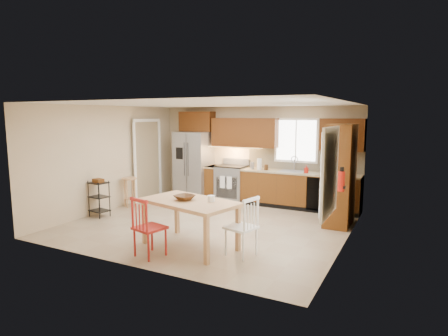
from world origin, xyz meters
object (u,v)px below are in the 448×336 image
utility_cart (99,199)px  range_stove (232,184)px  chair_red (150,227)px  table_jar (211,200)px  pantry (340,175)px  soap_bottle (306,169)px  bar_stool (130,192)px  fire_extinguisher (341,181)px  chair_white (241,226)px  refrigerator (194,165)px  table_bowl (184,200)px  dining_table (190,224)px

utility_cart → range_stove: bearing=63.4°
chair_red → table_jar: bearing=59.6°
pantry → soap_bottle: bearing=136.5°
chair_red → bar_stool: bearing=149.5°
table_jar → fire_extinguisher: bearing=37.1°
chair_white → table_jar: (-0.59, 0.05, 0.36)m
bar_stool → chair_red: bearing=-58.0°
range_stove → utility_cart: bearing=-124.7°
refrigerator → bar_stool: refrigerator is taller
bar_stool → utility_cart: size_ratio=0.90×
refrigerator → table_bowl: 4.02m
soap_bottle → chair_red: size_ratio=0.20×
pantry → chair_red: bearing=-126.6°
pantry → table_jar: pantry is taller
refrigerator → chair_white: 4.61m
refrigerator → table_jar: refrigerator is taller
fire_extinguisher → dining_table: 2.80m
fire_extinguisher → range_stove: bearing=147.4°
pantry → bar_stool: 5.04m
fire_extinguisher → table_bowl: size_ratio=1.07×
soap_bottle → utility_cart: 4.86m
table_bowl → dining_table: bearing=0.0°
bar_stool → utility_cart: bearing=-104.4°
bar_stool → table_bowl: bearing=-46.7°
dining_table → soap_bottle: bearing=85.6°
refrigerator → table_jar: bearing=-54.2°
chair_red → dining_table: bearing=74.7°
chair_red → table_bowl: chair_red is taller
range_stove → chair_white: chair_white is taller
utility_cart → chair_white: bearing=-2.1°
chair_white → table_bowl: chair_white is taller
soap_bottle → bar_stool: 4.38m
range_stove → bar_stool: bearing=-137.3°
chair_red → table_bowl: (0.25, 0.65, 0.33)m
table_jar → utility_cart: table_jar is taller
range_stove → chair_red: 4.25m
refrigerator → chair_white: bearing=-48.6°
range_stove → chair_white: size_ratio=0.94×
fire_extinguisher → utility_cart: bearing=-171.3°
fire_extinguisher → dining_table: fire_extinguisher is taller
dining_table → table_bowl: 0.43m
bar_stool → utility_cart: (0.00, -1.02, 0.04)m
chair_white → bar_stool: chair_white is taller
refrigerator → bar_stool: 1.99m
chair_white → range_stove: bearing=41.3°
table_bowl → table_jar: bearing=12.5°
pantry → table_bowl: (-2.15, -2.57, -0.23)m
dining_table → chair_white: bearing=16.1°
range_stove → table_bowl: range_stove is taller
chair_white → table_jar: bearing=97.8°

